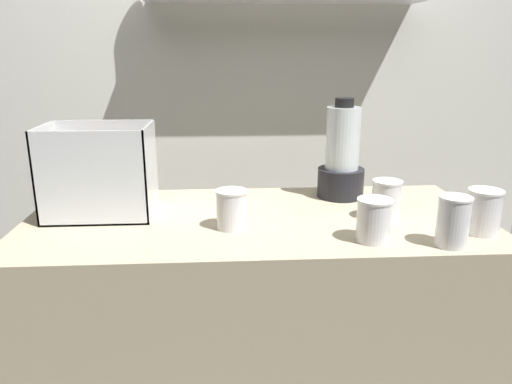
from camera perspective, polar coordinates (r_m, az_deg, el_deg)
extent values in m
cube|color=tan|center=(1.70, 0.00, -17.43)|extent=(1.40, 0.64, 0.90)
cube|color=silver|center=(2.18, -1.29, 12.58)|extent=(2.60, 0.04, 2.50)
cube|color=white|center=(1.59, -17.44, -2.35)|extent=(0.32, 0.22, 0.01)
cube|color=white|center=(1.46, -18.86, 1.37)|extent=(0.32, 0.01, 0.28)
cube|color=white|center=(1.66, -17.00, 3.29)|extent=(0.32, 0.01, 0.28)
cube|color=white|center=(1.60, -23.29, 2.23)|extent=(0.01, 0.22, 0.28)
cube|color=white|center=(1.53, -12.17, 2.55)|extent=(0.01, 0.22, 0.28)
cone|color=orange|center=(1.60, -17.74, -1.54)|extent=(0.08, 0.17, 0.03)
cone|color=orange|center=(1.59, -18.56, -1.86)|extent=(0.11, 0.16, 0.02)
cone|color=orange|center=(1.60, -18.80, -1.56)|extent=(0.12, 0.18, 0.03)
cone|color=orange|center=(1.60, -19.05, -1.75)|extent=(0.16, 0.12, 0.03)
cone|color=orange|center=(1.58, -16.56, -0.74)|extent=(0.15, 0.09, 0.03)
cone|color=orange|center=(1.58, -16.19, -0.81)|extent=(0.15, 0.13, 0.03)
cone|color=orange|center=(1.59, -19.33, -0.66)|extent=(0.08, 0.18, 0.03)
cone|color=orange|center=(1.57, -17.28, -0.61)|extent=(0.16, 0.05, 0.03)
cone|color=orange|center=(1.59, -19.28, 0.21)|extent=(0.13, 0.15, 0.03)
cone|color=orange|center=(1.60, -19.07, 1.09)|extent=(0.08, 0.15, 0.04)
cone|color=orange|center=(1.59, -19.32, 0.26)|extent=(0.14, 0.16, 0.03)
cone|color=orange|center=(1.57, -18.04, 0.61)|extent=(0.05, 0.16, 0.03)
cone|color=orange|center=(1.57, -18.51, 1.93)|extent=(0.17, 0.14, 0.03)
cone|color=orange|center=(1.58, -19.35, 1.02)|extent=(0.09, 0.15, 0.03)
cylinder|color=black|center=(1.71, 9.85, 1.09)|extent=(0.16, 0.16, 0.10)
cylinder|color=silver|center=(1.68, 10.11, 6.19)|extent=(0.11, 0.11, 0.21)
cylinder|color=orange|center=(1.70, 9.96, 3.37)|extent=(0.10, 0.10, 0.04)
cylinder|color=black|center=(1.66, 10.31, 10.25)|extent=(0.06, 0.06, 0.03)
cylinder|color=white|center=(1.39, -2.86, -2.15)|extent=(0.09, 0.09, 0.11)
cylinder|color=orange|center=(1.39, -2.85, -2.64)|extent=(0.08, 0.08, 0.08)
cylinder|color=white|center=(1.37, -2.89, 0.09)|extent=(0.09, 0.09, 0.01)
cylinder|color=white|center=(1.33, 13.61, -3.35)|extent=(0.09, 0.09, 0.11)
cylinder|color=orange|center=(1.34, 13.56, -4.02)|extent=(0.08, 0.08, 0.08)
cylinder|color=white|center=(1.31, 13.78, -0.95)|extent=(0.09, 0.09, 0.01)
cylinder|color=white|center=(1.51, 14.98, -1.02)|extent=(0.09, 0.09, 0.11)
cylinder|color=orange|center=(1.51, 14.94, -1.54)|extent=(0.08, 0.08, 0.09)
cylinder|color=white|center=(1.49, 15.14, 1.18)|extent=(0.09, 0.09, 0.01)
cylinder|color=white|center=(1.36, 22.04, -3.33)|extent=(0.08, 0.08, 0.13)
cylinder|color=red|center=(1.37, 21.91, -4.46)|extent=(0.08, 0.08, 0.07)
cylinder|color=white|center=(1.34, 22.34, -0.62)|extent=(0.09, 0.09, 0.01)
cylinder|color=white|center=(1.49, 25.06, -2.23)|extent=(0.09, 0.09, 0.12)
cylinder|color=orange|center=(1.49, 24.97, -2.94)|extent=(0.08, 0.08, 0.08)
cylinder|color=white|center=(1.47, 25.35, 0.11)|extent=(0.09, 0.09, 0.01)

